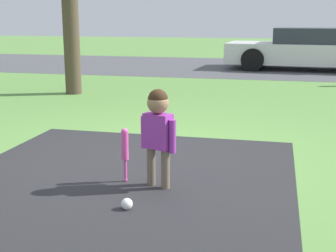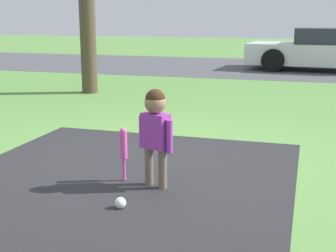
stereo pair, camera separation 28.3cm
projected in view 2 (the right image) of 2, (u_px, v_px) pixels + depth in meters
The scene contains 6 objects.
ground_plane at pixel (155, 157), 5.33m from camera, with size 60.00×60.00×0.00m, color #5B8C42.
street_strip at pixel (255, 67), 14.63m from camera, with size 40.00×6.00×0.01m.
child at pixel (155, 124), 4.28m from camera, with size 0.36×0.22×0.93m.
baseball_bat at pixel (124, 147), 4.49m from camera, with size 0.07×0.07×0.54m.
sports_ball at pixel (120, 203), 3.90m from camera, with size 0.10×0.10×0.10m.
parked_car at pixel (328, 50), 13.64m from camera, with size 4.58×2.26×1.24m.
Camera 2 is at (1.61, -4.85, 1.57)m, focal length 50.00 mm.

